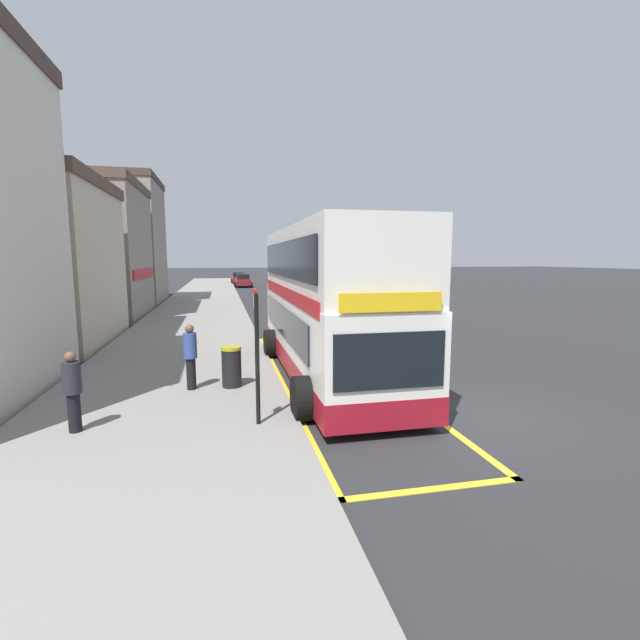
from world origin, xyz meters
name	(u,v)px	position (x,y,z in m)	size (l,w,h in m)	color
ground_plane	(283,297)	(0.00, 32.00, 0.00)	(260.00, 260.00, 0.00)	#28282B
pavement_near	(205,298)	(-7.00, 32.00, 0.07)	(6.00, 76.00, 0.14)	gray
double_decker_bus	(327,308)	(-2.46, 4.20, 2.06)	(3.27, 10.32, 4.40)	white
bus_bay_markings	(329,376)	(-2.45, 4.00, 0.01)	(3.11, 13.80, 0.01)	yellow
bus_stop_sign	(257,346)	(-4.86, 0.26, 1.76)	(0.09, 0.51, 2.77)	black
terrace_mid	(65,249)	(-14.53, 20.63, 4.06)	(8.83, 8.54, 8.99)	gray
terrace_corner	(112,241)	(-13.85, 29.56, 4.91)	(7.44, 8.15, 9.79)	gray
parked_car_silver_across	(383,309)	(3.03, 14.14, 0.80)	(2.09, 4.20, 1.62)	#B2B5BA
parked_car_teal_far	(309,281)	(4.65, 43.67, 0.80)	(2.09, 4.20, 1.62)	#196066
parked_car_maroon_ahead	(239,278)	(-3.15, 54.72, 0.80)	(2.09, 4.20, 1.62)	maroon
parked_car_maroon_behind	(243,281)	(-2.90, 47.29, 0.80)	(2.09, 4.20, 1.62)	maroon
pedestrian_waiting_near_sign	(190,354)	(-6.37, 3.03, 1.07)	(0.34, 0.34, 1.71)	black
pedestrian_further_back	(73,389)	(-8.43, 0.53, 1.01)	(0.34, 0.34, 1.61)	black
litter_bin	(232,367)	(-5.33, 3.05, 0.68)	(0.54, 0.54, 1.08)	black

